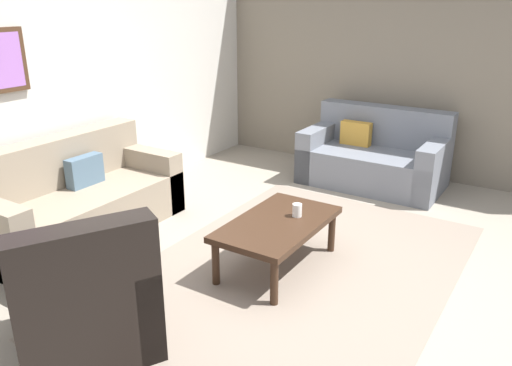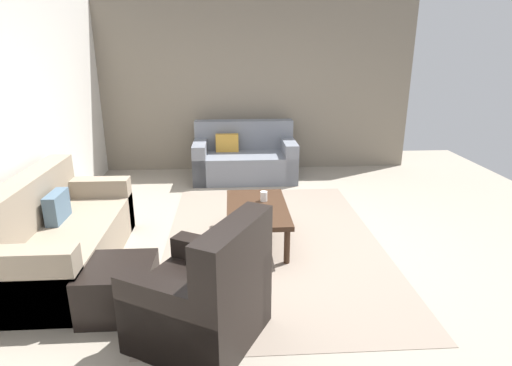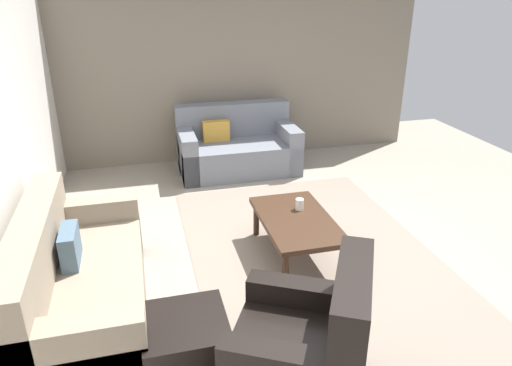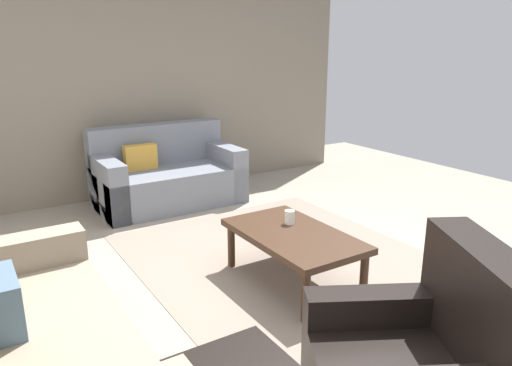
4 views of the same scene
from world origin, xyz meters
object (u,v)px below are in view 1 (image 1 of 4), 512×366
at_px(couch_main, 74,202).
at_px(coffee_table, 278,227).
at_px(armchair_leather, 85,309).
at_px(ottoman, 64,266).
at_px(cup, 297,210).
at_px(couch_loveseat, 375,158).

xyz_separation_m(couch_main, coffee_table, (0.43, -1.95, 0.06)).
xyz_separation_m(armchair_leather, ottoman, (0.40, 0.73, -0.11)).
xyz_separation_m(couch_main, cup, (0.60, -2.03, 0.16)).
distance_m(ottoman, coffee_table, 1.66).
relative_size(couch_loveseat, ottoman, 2.84).
bearing_deg(cup, armchair_leather, 162.77).
bearing_deg(coffee_table, ottoman, 134.67).
distance_m(couch_main, ottoman, 1.07).
relative_size(couch_main, armchair_leather, 1.76).
height_order(couch_loveseat, armchair_leather, armchair_leather).
relative_size(couch_main, cup, 17.79).
bearing_deg(coffee_table, couch_loveseat, 1.21).
bearing_deg(ottoman, couch_main, 46.42).
relative_size(couch_main, ottoman, 3.40).
xyz_separation_m(couch_main, ottoman, (-0.73, -0.77, -0.10)).
distance_m(couch_main, armchair_leather, 1.87).
xyz_separation_m(ottoman, coffee_table, (1.16, -1.18, 0.16)).
distance_m(couch_loveseat, cup, 2.24).
relative_size(ottoman, cup, 5.23).
bearing_deg(cup, couch_main, 106.44).
xyz_separation_m(couch_loveseat, armchair_leather, (-3.96, 0.40, 0.01)).
relative_size(armchair_leather, cup, 10.13).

